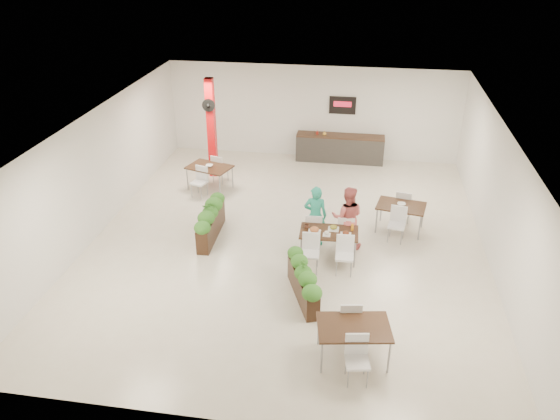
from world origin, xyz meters
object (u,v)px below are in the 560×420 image
object	(u,v)px
planter_left	(211,219)
side_table_c	(354,331)
planter_right	(303,279)
side_table_b	(401,209)
side_table_a	(210,170)
main_table	(328,236)
diner_woman	(347,217)
red_column	(211,127)
diner_man	(315,216)
service_counter	(340,148)

from	to	relation	value
planter_left	side_table_c	bearing A→B (deg)	-46.24
planter_right	side_table_c	bearing A→B (deg)	-56.59
side_table_b	side_table_a	bearing A→B (deg)	173.67
main_table	side_table_b	bearing A→B (deg)	43.76
diner_woman	side_table_b	bearing A→B (deg)	-144.18
main_table	side_table_c	xyz separation A→B (m)	(0.73, -3.44, 0.00)
red_column	diner_man	world-z (taller)	red_column
planter_left	side_table_b	bearing A→B (deg)	13.10
service_counter	side_table_b	bearing A→B (deg)	-67.99
red_column	planter_right	distance (m)	7.32
diner_man	side_table_a	world-z (taller)	diner_man
red_column	planter_right	xyz separation A→B (m)	(3.69, -6.22, -1.15)
diner_man	side_table_b	bearing A→B (deg)	-155.80
red_column	side_table_b	xyz separation A→B (m)	(5.89, -2.81, -1.01)
red_column	service_counter	size ratio (longest dim) A/B	1.07
planter_left	side_table_a	size ratio (longest dim) A/B	1.18
side_table_a	planter_right	bearing A→B (deg)	-38.30
diner_man	diner_woman	distance (m)	0.80
diner_man	side_table_b	xyz separation A→B (m)	(2.17, 1.05, -0.17)
side_table_c	red_column	bearing A→B (deg)	111.89
planter_left	side_table_c	size ratio (longest dim) A/B	1.19
side_table_a	diner_man	bearing A→B (deg)	-20.95
planter_left	side_table_b	world-z (taller)	planter_left
service_counter	main_table	xyz separation A→B (m)	(0.10, -6.38, 0.14)
diner_man	diner_woman	world-z (taller)	diner_woman
diner_woman	planter_left	xyz separation A→B (m)	(-3.51, -0.08, -0.31)
side_table_a	side_table_b	distance (m)	5.97
service_counter	side_table_a	bearing A→B (deg)	-142.61
service_counter	red_column	bearing A→B (deg)	-155.00
planter_left	planter_right	xyz separation A→B (m)	(2.70, -2.28, -0.03)
side_table_b	side_table_c	bearing A→B (deg)	-90.88
service_counter	main_table	world-z (taller)	service_counter
red_column	side_table_c	distance (m)	9.36
main_table	service_counter	bearing A→B (deg)	90.93
planter_left	side_table_a	world-z (taller)	planter_left
side_table_a	side_table_c	world-z (taller)	same
diner_man	planter_left	world-z (taller)	diner_man
service_counter	diner_man	world-z (taller)	service_counter
side_table_b	service_counter	bearing A→B (deg)	122.66
diner_man	side_table_b	world-z (taller)	diner_man
diner_man	side_table_a	xyz separation A→B (m)	(-3.54, 2.80, -0.17)
planter_right	red_column	bearing A→B (deg)	120.71
red_column	planter_right	size ratio (longest dim) A/B	1.84
diner_woman	planter_right	size ratio (longest dim) A/B	0.95
side_table_a	side_table_c	distance (m)	8.32
side_table_b	side_table_c	size ratio (longest dim) A/B	1.00
service_counter	side_table_a	world-z (taller)	service_counter
main_table	planter_left	distance (m)	3.16
diner_woman	main_table	bearing A→B (deg)	56.34
diner_woman	side_table_b	xyz separation A→B (m)	(1.37, 1.05, -0.19)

